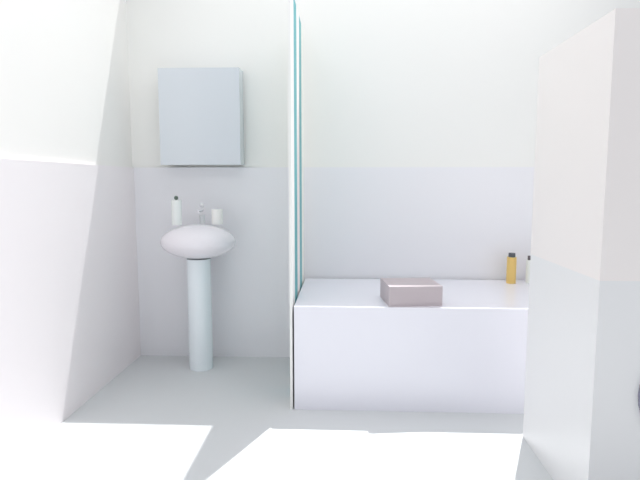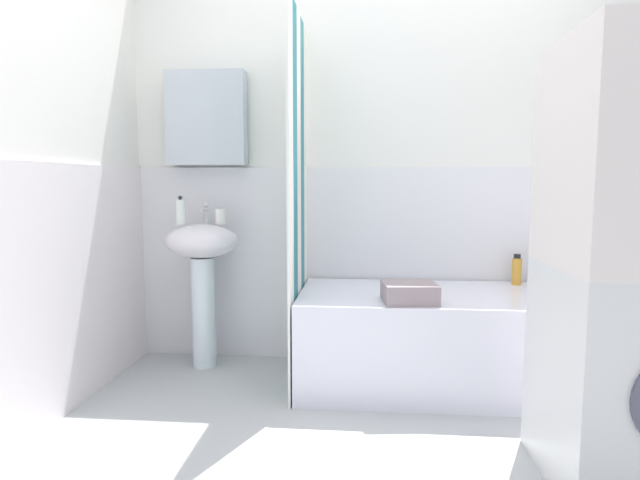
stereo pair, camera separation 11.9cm
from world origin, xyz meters
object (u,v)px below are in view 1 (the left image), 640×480
Objects in this scene: soap_dispenser at (177,212)px; bathtub at (442,338)px; sink at (199,264)px; body_wash_bottle at (530,270)px; shampoo_bottle at (551,271)px; lotion_bottle at (511,269)px; toothbrush_cup at (217,217)px; towel_folded at (410,292)px.

bathtub is (1.52, -0.17, -0.68)m from soap_dispenser.
sink reaches higher than body_wash_bottle.
soap_dispenser reaches higher than sink.
soap_dispenser is 1.09× the size of shampoo_bottle.
shampoo_bottle is 0.86× the size of lotion_bottle.
bathtub is (1.29, -0.23, -0.65)m from toothbrush_cup.
toothbrush_cup is 1.88m from body_wash_bottle.
soap_dispenser is at bearing -176.86° from lotion_bottle.
toothbrush_cup is at bearing 22.53° from sink.
toothbrush_cup is at bearing 15.28° from soap_dispenser.
sink is at bearing -177.12° from shampoo_bottle.
bathtub is at bearing -152.82° from body_wash_bottle.
bathtub is at bearing 48.00° from towel_folded.
bathtub is 10.14× the size of shampoo_bottle.
sink is 2.08m from shampoo_bottle.
body_wash_bottle is at bearing 34.11° from towel_folded.
toothbrush_cup is (0.11, 0.04, 0.27)m from sink.
lotion_bottle is (-0.11, -0.01, 0.01)m from body_wash_bottle.
sink is 4.81× the size of lotion_bottle.
towel_folded is (-0.77, -0.52, -0.03)m from body_wash_bottle.
sink reaches higher than towel_folded.
body_wash_bottle reaches higher than towel_folded.
sink is at bearing -157.47° from toothbrush_cup.
toothbrush_cup reaches higher than lotion_bottle.
soap_dispenser is (-0.12, -0.02, 0.31)m from sink.
towel_folded is at bearing -132.00° from bathtub.
towel_folded reaches higher than bathtub.
shampoo_bottle is (2.08, 0.10, -0.05)m from sink.
bathtub is at bearing -7.61° from sink.
body_wash_bottle is at bearing 3.22° from soap_dispenser.
soap_dispenser is 0.11× the size of bathtub.
body_wash_bottle is at bearing -177.56° from shampoo_bottle.
sink is 3.33× the size of towel_folded.
toothbrush_cup is 0.55× the size of body_wash_bottle.
toothbrush_cup is at bearing -178.28° from body_wash_bottle.
body_wash_bottle is 0.11m from lotion_bottle.
toothbrush_cup reaches higher than shampoo_bottle.
sink is 1.96m from body_wash_bottle.
toothbrush_cup is 0.34× the size of towel_folded.
sink is 0.55× the size of bathtub.
shampoo_bottle is (1.98, 0.06, -0.32)m from toothbrush_cup.
towel_folded is (1.08, -0.46, -0.34)m from toothbrush_cup.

